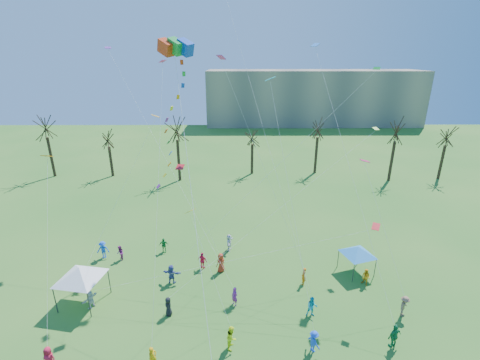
{
  "coord_description": "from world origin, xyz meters",
  "views": [
    {
      "loc": [
        0.5,
        -16.04,
        18.87
      ],
      "look_at": [
        0.63,
        5.0,
        11.0
      ],
      "focal_mm": 25.0,
      "sensor_mm": 36.0,
      "label": 1
    }
  ],
  "objects_px": {
    "canopy_tent_blue": "(358,251)",
    "distant_building": "(313,97)",
    "canopy_tent_white": "(80,273)",
    "big_box_kite": "(176,129)"
  },
  "relations": [
    {
      "from": "canopy_tent_blue",
      "to": "distant_building",
      "type": "bearing_deg",
      "value": 81.6
    },
    {
      "from": "canopy_tent_white",
      "to": "big_box_kite",
      "type": "bearing_deg",
      "value": -3.7
    },
    {
      "from": "big_box_kite",
      "to": "canopy_tent_blue",
      "type": "relative_size",
      "value": 6.0
    },
    {
      "from": "distant_building",
      "to": "big_box_kite",
      "type": "height_order",
      "value": "big_box_kite"
    },
    {
      "from": "distant_building",
      "to": "canopy_tent_blue",
      "type": "xyz_separation_m",
      "value": [
        -10.63,
        -72.04,
        -5.23
      ]
    },
    {
      "from": "canopy_tent_white",
      "to": "canopy_tent_blue",
      "type": "distance_m",
      "value": 23.66
    },
    {
      "from": "big_box_kite",
      "to": "distant_building",
      "type": "bearing_deg",
      "value": 71.54
    },
    {
      "from": "big_box_kite",
      "to": "canopy_tent_blue",
      "type": "height_order",
      "value": "big_box_kite"
    },
    {
      "from": "distant_building",
      "to": "canopy_tent_white",
      "type": "bearing_deg",
      "value": -114.09
    },
    {
      "from": "distant_building",
      "to": "canopy_tent_white",
      "type": "xyz_separation_m",
      "value": [
        -33.96,
        -75.95,
        -4.69
      ]
    }
  ]
}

